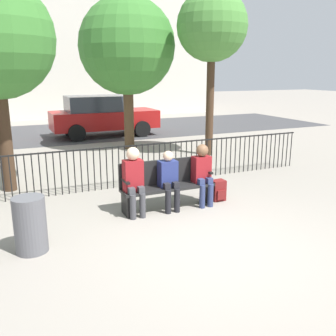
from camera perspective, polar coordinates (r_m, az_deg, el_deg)
name	(u,v)px	position (r m, az deg, el deg)	size (l,w,h in m)	color
ground_plane	(215,246)	(5.77, 7.16, -11.66)	(80.00, 80.00, 0.00)	gray
park_bench	(166,183)	(7.08, -0.26, -2.24)	(1.79, 0.45, 0.92)	black
seated_person_0	(134,177)	(6.67, -5.22, -1.43)	(0.34, 0.39, 1.25)	#3D3D42
seated_person_1	(169,178)	(6.92, 0.13, -1.47)	(0.34, 0.39, 1.13)	black
seated_person_2	(202,171)	(7.22, 5.28, -0.41)	(0.34, 0.39, 1.20)	navy
backpack	(218,190)	(7.63, 7.67, -3.42)	(0.27, 0.25, 0.42)	maroon
fence_railing	(137,161)	(8.51, -4.76, 1.00)	(9.01, 0.03, 0.95)	black
tree_0	(127,47)	(12.63, -6.26, 17.91)	(3.09, 3.09, 4.88)	#4C3823
tree_2	(212,27)	(11.65, 6.72, 20.55)	(2.07, 2.07, 4.87)	#422D1E
street_surface	(71,132)	(16.82, -14.53, 5.32)	(24.00, 6.00, 0.01)	#3D3D3F
parked_car_1	(102,115)	(15.45, -10.00, 7.93)	(4.20, 1.94, 1.62)	maroon
trash_bin	(30,225)	(5.74, -20.25, -8.12)	(0.46, 0.46, 0.82)	#56565B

